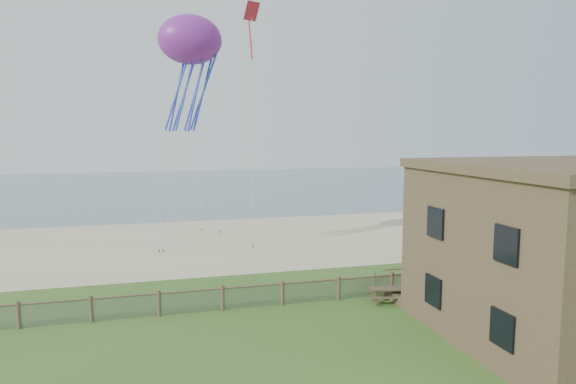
# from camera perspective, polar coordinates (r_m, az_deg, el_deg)

# --- Properties ---
(ground) EXTENTS (160.00, 160.00, 0.00)m
(ground) POSITION_cam_1_polar(r_m,az_deg,el_deg) (21.01, 3.69, -17.58)
(ground) COLOR #356121
(ground) RESTS_ON ground
(sand_beach) EXTENTS (72.00, 20.00, 0.02)m
(sand_beach) POSITION_cam_1_polar(r_m,az_deg,el_deg) (41.50, -6.21, -5.39)
(sand_beach) COLOR tan
(sand_beach) RESTS_ON ground
(ocean) EXTENTS (160.00, 68.00, 0.02)m
(ocean) POSITION_cam_1_polar(r_m,az_deg,el_deg) (84.79, -10.86, 0.66)
(ocean) COLOR slate
(ocean) RESTS_ON ground
(chainlink_fence) EXTENTS (36.20, 0.20, 1.25)m
(chainlink_fence) POSITION_cam_1_polar(r_m,az_deg,el_deg) (26.18, -0.63, -11.31)
(chainlink_fence) COLOR brown
(chainlink_fence) RESTS_ON ground
(motel_deck) EXTENTS (15.00, 2.00, 0.50)m
(motel_deck) POSITION_cam_1_polar(r_m,az_deg,el_deg) (31.22, 24.01, -9.50)
(motel_deck) COLOR brown
(motel_deck) RESTS_ON ground
(picnic_table) EXTENTS (2.06, 1.72, 0.76)m
(picnic_table) POSITION_cam_1_polar(r_m,az_deg,el_deg) (27.11, 11.00, -11.17)
(picnic_table) COLOR brown
(picnic_table) RESTS_ON ground
(octopus_kite) EXTENTS (4.59, 4.02, 7.89)m
(octopus_kite) POSITION_cam_1_polar(r_m,az_deg,el_deg) (34.80, -10.75, 13.01)
(octopus_kite) COLOR red
(kite_red) EXTENTS (1.91, 2.21, 2.96)m
(kite_red) POSITION_cam_1_polar(r_m,az_deg,el_deg) (34.58, -4.04, 18.01)
(kite_red) COLOR red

